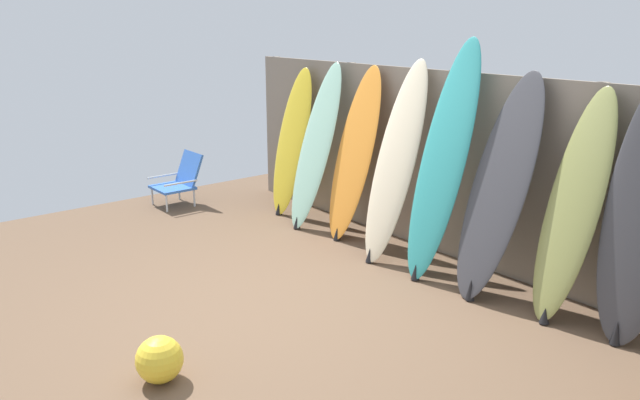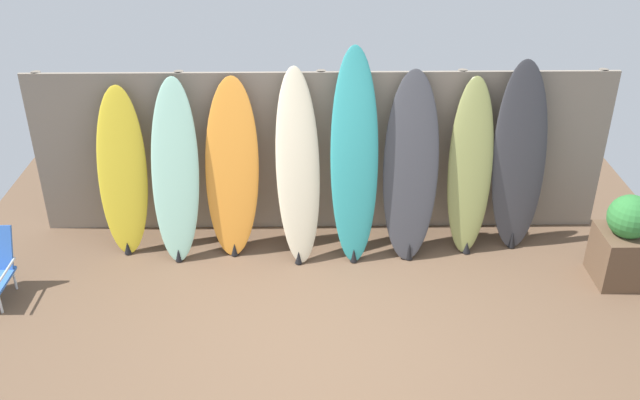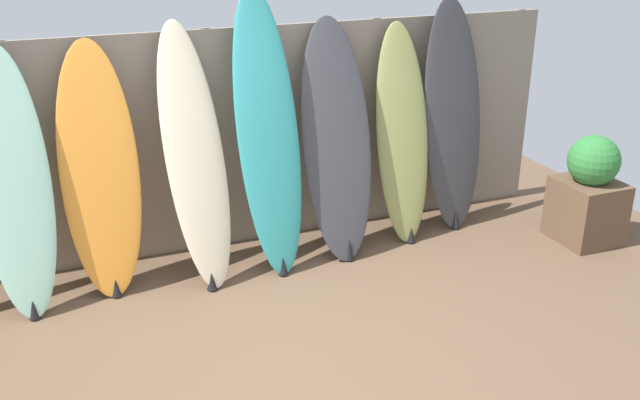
% 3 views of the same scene
% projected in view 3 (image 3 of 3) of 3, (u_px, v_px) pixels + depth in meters
% --- Properties ---
extents(ground, '(7.68, 7.68, 0.00)m').
position_uv_depth(ground, '(300.00, 376.00, 4.35)').
color(ground, brown).
extents(fence_back, '(6.08, 0.11, 1.80)m').
position_uv_depth(fence_back, '(212.00, 142.00, 5.73)').
color(fence_back, gray).
rests_on(fence_back, ground).
extents(surfboard_seafoam_1, '(0.48, 0.65, 1.82)m').
position_uv_depth(surfboard_seafoam_1, '(14.00, 186.00, 4.84)').
color(surfboard_seafoam_1, '#9ED6BC').
rests_on(surfboard_seafoam_1, ground).
extents(surfboard_orange_2, '(0.59, 0.59, 1.82)m').
position_uv_depth(surfboard_orange_2, '(100.00, 172.00, 5.09)').
color(surfboard_orange_2, orange).
rests_on(surfboard_orange_2, ground).
extents(surfboard_cream_3, '(0.51, 0.79, 1.92)m').
position_uv_depth(surfboard_cream_3, '(195.00, 157.00, 5.23)').
color(surfboard_cream_3, beige).
rests_on(surfboard_cream_3, ground).
extents(surfboard_teal_4, '(0.48, 0.71, 2.13)m').
position_uv_depth(surfboard_teal_4, '(268.00, 135.00, 5.39)').
color(surfboard_teal_4, teal).
rests_on(surfboard_teal_4, ground).
extents(surfboard_charcoal_5, '(0.63, 0.73, 1.87)m').
position_uv_depth(surfboard_charcoal_5, '(337.00, 142.00, 5.66)').
color(surfboard_charcoal_5, '#38383D').
rests_on(surfboard_charcoal_5, ground).
extents(surfboard_olive_6, '(0.52, 0.62, 1.80)m').
position_uv_depth(surfboard_olive_6, '(402.00, 135.00, 5.94)').
color(surfboard_olive_6, olive).
rests_on(surfboard_olive_6, ground).
extents(surfboard_charcoal_7, '(0.57, 0.42, 1.98)m').
position_uv_depth(surfboard_charcoal_7, '(453.00, 118.00, 6.11)').
color(surfboard_charcoal_7, '#38383D').
rests_on(surfboard_charcoal_7, ground).
extents(planter_box, '(0.48, 0.52, 0.93)m').
position_uv_depth(planter_box, '(589.00, 192.00, 5.97)').
color(planter_box, brown).
rests_on(planter_box, ground).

